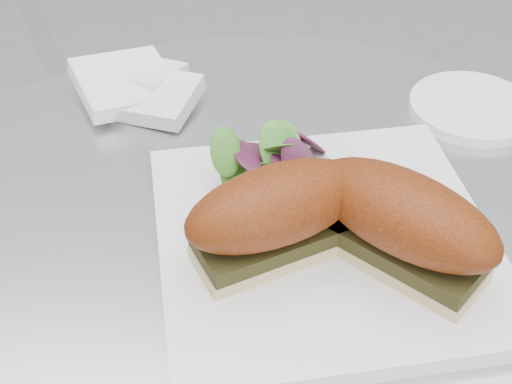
% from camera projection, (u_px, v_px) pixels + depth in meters
% --- Properties ---
extents(plate, '(0.34, 0.34, 0.02)m').
position_uv_depth(plate, '(324.00, 240.00, 0.60)').
color(plate, white).
rests_on(plate, table).
extents(sandwich_left, '(0.16, 0.14, 0.08)m').
position_uv_depth(sandwich_left, '(276.00, 214.00, 0.55)').
color(sandwich_left, '#D4C584').
rests_on(sandwich_left, plate).
extents(sandwich_right, '(0.17, 0.15, 0.08)m').
position_uv_depth(sandwich_right, '(403.00, 221.00, 0.54)').
color(sandwich_right, '#D4C584').
rests_on(sandwich_right, plate).
extents(salad, '(0.12, 0.12, 0.05)m').
position_uv_depth(salad, '(283.00, 159.00, 0.63)').
color(salad, '#569631').
rests_on(salad, plate).
extents(napkin, '(0.16, 0.16, 0.02)m').
position_uv_depth(napkin, '(142.00, 96.00, 0.77)').
color(napkin, white).
rests_on(napkin, table).
extents(saucer, '(0.13, 0.13, 0.01)m').
position_uv_depth(saucer, '(472.00, 108.00, 0.76)').
color(saucer, white).
rests_on(saucer, table).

